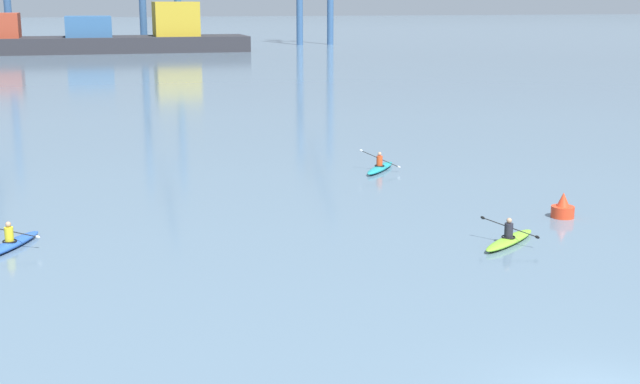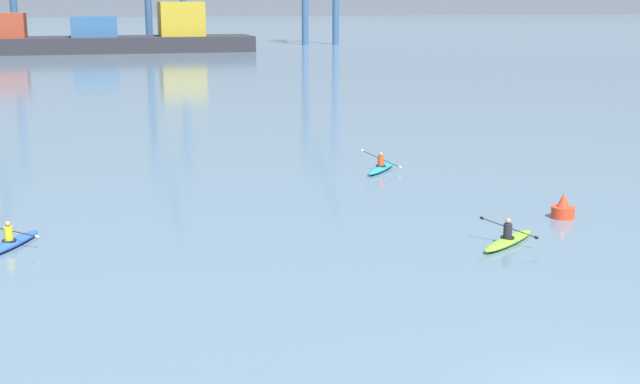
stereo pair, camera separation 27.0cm
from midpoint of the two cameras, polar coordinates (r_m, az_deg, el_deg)
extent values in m
cube|color=#28282D|center=(142.83, -15.03, 9.37)|extent=(49.76, 10.52, 2.45)
cube|color=#2D5684|center=(142.72, -15.10, 10.50)|extent=(6.97, 7.36, 3.21)
cube|color=#B29323|center=(143.43, -9.55, 11.20)|extent=(6.97, 7.36, 5.40)
cylinder|color=red|center=(35.02, 15.50, -1.27)|extent=(0.90, 0.90, 0.45)
cone|color=red|center=(34.91, 15.55, -0.47)|extent=(0.49, 0.50, 0.55)
ellipsoid|color=#7ABC2D|center=(30.86, 12.14, -3.13)|extent=(3.07, 2.54, 0.26)
torus|color=black|center=(30.74, 12.07, -2.92)|extent=(0.69, 0.69, 0.05)
cylinder|color=#23232D|center=(30.68, 12.09, -2.49)|extent=(0.30, 0.30, 0.50)
sphere|color=tan|center=(30.59, 12.13, -1.85)|extent=(0.19, 0.19, 0.19)
cylinder|color=black|center=(30.69, 12.14, -2.29)|extent=(1.28, 1.67, 0.39)
ellipsoid|color=black|center=(31.09, 10.44, -1.68)|extent=(0.15, 0.18, 0.14)
ellipsoid|color=black|center=(30.33, 13.89, -2.91)|extent=(0.15, 0.18, 0.14)
ellipsoid|color=#2856B2|center=(31.58, -19.91, -3.26)|extent=(2.08, 3.30, 0.26)
torus|color=black|center=(31.46, -20.03, -3.06)|extent=(0.66, 0.66, 0.05)
cylinder|color=gold|center=(31.40, -20.06, -2.64)|extent=(0.30, 0.30, 0.50)
sphere|color=tan|center=(31.31, -20.11, -2.02)|extent=(0.19, 0.19, 0.19)
cylinder|color=black|center=(31.42, -20.02, -2.44)|extent=(1.87, 0.98, 0.33)
ellipsoid|color=silver|center=(30.92, -18.36, -2.83)|extent=(0.19, 0.12, 0.13)
ellipsoid|color=teal|center=(43.05, 3.80, 1.59)|extent=(2.57, 3.05, 0.26)
torus|color=black|center=(42.93, 3.76, 1.75)|extent=(0.69, 0.69, 0.05)
cylinder|color=#DB471E|center=(42.88, 3.77, 2.06)|extent=(0.30, 0.30, 0.50)
sphere|color=tan|center=(42.82, 3.77, 2.52)|extent=(0.19, 0.19, 0.19)
cylinder|color=black|center=(42.91, 3.79, 2.20)|extent=(1.59, 1.26, 0.72)
ellipsoid|color=silver|center=(43.18, 2.55, 2.75)|extent=(0.19, 0.16, 0.16)
ellipsoid|color=silver|center=(42.67, 5.04, 1.65)|extent=(0.19, 0.16, 0.16)
camera|label=1|loc=(0.13, -90.22, -0.05)|focal=48.51mm
camera|label=2|loc=(0.13, 89.78, 0.05)|focal=48.51mm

